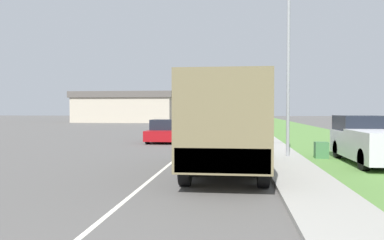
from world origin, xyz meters
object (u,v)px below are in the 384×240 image
at_px(car_second_ahead, 231,124).
at_px(pickup_truck, 371,141).
at_px(car_nearest_ahead, 164,132).
at_px(car_third_ahead, 227,121).
at_px(lamp_post, 284,54).
at_px(military_truck, 226,121).
at_px(car_fourth_ahead, 233,119).
at_px(car_farthest_ahead, 234,117).

relative_size(car_second_ahead, pickup_truck, 0.84).
bearing_deg(car_nearest_ahead, pickup_truck, -41.46).
bearing_deg(car_third_ahead, lamp_post, -84.67).
bearing_deg(car_third_ahead, military_truck, -88.78).
bearing_deg(car_fourth_ahead, military_truck, -89.94).
relative_size(car_second_ahead, car_third_ahead, 0.94).
bearing_deg(lamp_post, pickup_truck, -17.95).
bearing_deg(car_nearest_ahead, lamp_post, -49.13).
bearing_deg(car_second_ahead, car_fourth_ahead, 89.66).
height_order(military_truck, car_fourth_ahead, military_truck).
distance_m(car_farthest_ahead, lamp_post, 57.88).
bearing_deg(car_second_ahead, military_truck, -89.57).
bearing_deg(pickup_truck, car_nearest_ahead, 138.54).
distance_m(military_truck, car_nearest_ahead, 12.32).
relative_size(car_nearest_ahead, lamp_post, 0.55).
height_order(military_truck, car_second_ahead, military_truck).
xyz_separation_m(car_third_ahead, car_fourth_ahead, (0.75, 10.71, 0.06)).
distance_m(car_third_ahead, car_farthest_ahead, 24.23).
bearing_deg(car_third_ahead, car_nearest_ahead, -97.74).
relative_size(car_second_ahead, car_farthest_ahead, 0.90).
relative_size(military_truck, pickup_truck, 1.48).
bearing_deg(car_third_ahead, car_fourth_ahead, 86.02).
bearing_deg(car_fourth_ahead, car_nearest_ahead, -96.65).
bearing_deg(car_third_ahead, car_second_ahead, -87.28).
bearing_deg(car_second_ahead, car_nearest_ahead, -107.55).
height_order(car_nearest_ahead, car_farthest_ahead, car_farthest_ahead).
bearing_deg(car_fourth_ahead, lamp_post, -86.92).
bearing_deg(car_fourth_ahead, car_third_ahead, -93.98).
bearing_deg(military_truck, car_nearest_ahead, 110.52).
bearing_deg(car_nearest_ahead, military_truck, -69.48).
relative_size(car_fourth_ahead, lamp_post, 0.63).
bearing_deg(car_second_ahead, car_third_ahead, 92.72).
bearing_deg(lamp_post, car_fourth_ahead, 93.08).
bearing_deg(car_farthest_ahead, car_second_ahead, -90.15).
relative_size(car_third_ahead, lamp_post, 0.61).
distance_m(military_truck, pickup_truck, 6.28).
distance_m(pickup_truck, lamp_post, 4.94).
height_order(car_nearest_ahead, car_fourth_ahead, car_fourth_ahead).
height_order(car_second_ahead, car_farthest_ahead, car_farthest_ahead).
bearing_deg(car_fourth_ahead, car_farthest_ahead, 90.18).
bearing_deg(lamp_post, car_second_ahead, 96.94).
bearing_deg(military_truck, car_second_ahead, 90.43).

